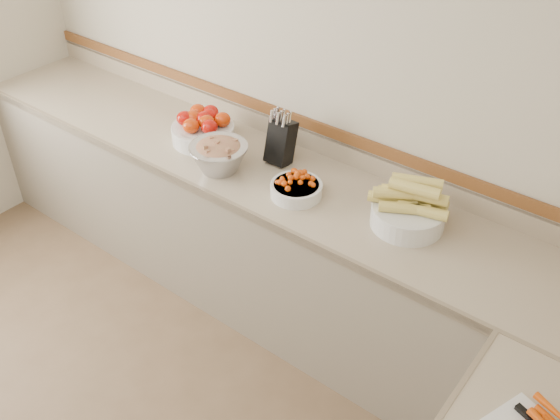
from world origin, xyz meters
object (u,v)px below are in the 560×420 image
Objects in this scene: corn_bowl at (409,209)px; rhubarb_bowl at (219,155)px; knife_block at (281,141)px; cherry_tomato_bowl at (297,187)px; tomato_bowl at (203,128)px.

rhubarb_bowl is at bearing -169.79° from corn_bowl.
corn_bowl reaches higher than rhubarb_bowl.
knife_block reaches higher than corn_bowl.
rhubarb_bowl is (-0.20, -0.26, -0.03)m from knife_block.
knife_block is at bearing 141.24° from cherry_tomato_bowl.
tomato_bowl is 1.15× the size of rhubarb_bowl.
knife_block reaches higher than rhubarb_bowl.
knife_block is 1.00× the size of rhubarb_bowl.
corn_bowl is 1.23× the size of rhubarb_bowl.
cherry_tomato_bowl is at bearing -38.76° from knife_block.
knife_block is 1.18× the size of cherry_tomato_bowl.
corn_bowl is at bearing -5.94° from knife_block.
knife_block is at bearing 52.69° from rhubarb_bowl.
cherry_tomato_bowl is 0.84× the size of rhubarb_bowl.
tomato_bowl is 0.93× the size of corn_bowl.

